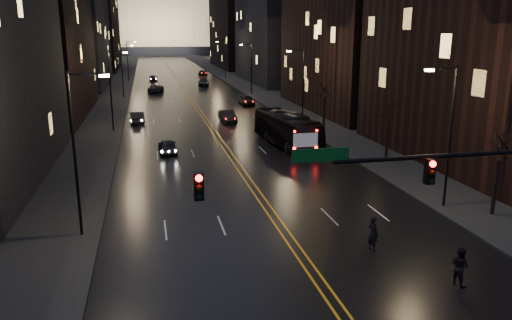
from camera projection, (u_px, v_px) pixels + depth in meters
ground at (339, 310)px, 20.09m from camera, size 900.00×900.00×0.00m
road at (171, 71)px, 143.10m from camera, size 20.00×320.00×0.02m
sidewalk_left at (121, 71)px, 140.19m from camera, size 8.00×320.00×0.16m
sidewalk_right at (220, 70)px, 145.97m from camera, size 8.00×320.00×0.16m
center_line at (171, 71)px, 143.09m from camera, size 0.62×320.00×0.01m
building_left_mid at (31, 7)px, 63.37m from camera, size 12.00×30.00×28.00m
building_left_far at (74, 36)px, 100.32m from camera, size 12.00×34.00×20.00m
building_left_dist at (95, 28)px, 145.24m from camera, size 12.00×40.00×24.00m
building_right_near at (498, 18)px, 40.36m from camera, size 12.00×26.00×24.00m
building_right_mid at (276, 22)px, 108.23m from camera, size 12.00×34.00×26.00m
building_right_dist at (237, 31)px, 154.15m from camera, size 12.00×40.00×22.00m
capitol at (158, 19)px, 252.37m from camera, size 90.00×50.00×58.50m
traffic_signal at (483, 180)px, 20.03m from camera, size 17.29×0.45×7.00m
streetlamp_right_near at (448, 129)px, 30.52m from camera, size 2.13×0.25×9.00m
streetlamp_left_near at (78, 146)px, 26.06m from camera, size 2.13×0.25×9.00m
streetlamp_right_mid at (302, 82)px, 58.90m from camera, size 2.13×0.25×9.00m
streetlamp_left_mid at (112, 87)px, 54.44m from camera, size 2.13×0.25×9.00m
streetlamp_right_far at (250, 66)px, 87.29m from camera, size 2.13×0.25×9.00m
streetlamp_left_far at (123, 68)px, 82.83m from camera, size 2.13×0.25×9.00m
streetlamp_right_dist at (224, 58)px, 115.68m from camera, size 2.13×0.25×9.00m
streetlamp_left_dist at (128, 59)px, 111.22m from camera, size 2.13×0.25×9.00m
tree_right_near at (501, 144)px, 29.21m from camera, size 2.40×2.40×6.65m
tree_right_mid at (389, 109)px, 42.46m from camera, size 2.40×2.40×6.65m
tree_right_far at (325, 89)px, 57.60m from camera, size 2.40×2.40×6.65m
bus at (287, 129)px, 48.85m from camera, size 4.11×11.90×3.25m
oncoming_car_a at (168, 146)px, 45.84m from camera, size 1.73×4.09×1.38m
oncoming_car_b at (137, 117)px, 60.91m from camera, size 1.92×4.58×1.47m
oncoming_car_c at (156, 88)px, 92.22m from camera, size 3.18×5.77×1.53m
oncoming_car_d at (153, 78)px, 113.37m from camera, size 1.90×4.61×1.33m
receding_car_a at (228, 116)px, 61.80m from camera, size 1.76×4.52×1.47m
receding_car_b at (246, 100)px, 76.37m from camera, size 2.08×4.70×1.57m
receding_car_c at (204, 82)px, 102.53m from camera, size 2.68×5.56×1.56m
receding_car_d at (203, 73)px, 128.38m from camera, size 2.82×5.11×1.36m
pedestrian_a at (373, 234)px, 25.37m from camera, size 0.62×0.77×1.84m
pedestrian_b at (460, 266)px, 21.91m from camera, size 0.73×0.97×1.78m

